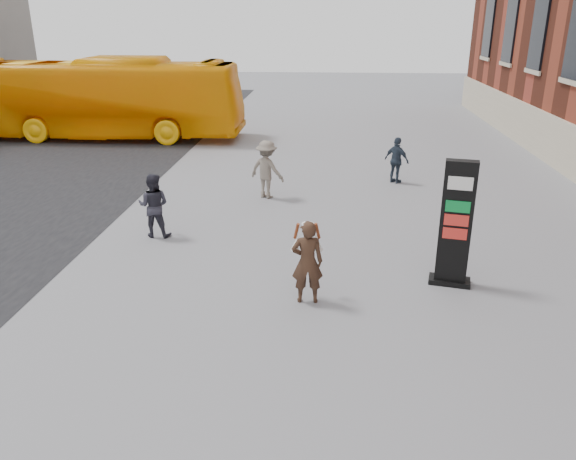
# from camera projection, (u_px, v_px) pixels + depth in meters

# --- Properties ---
(ground) EXTENTS (100.00, 100.00, 0.00)m
(ground) POSITION_uv_depth(u_px,v_px,m) (276.00, 318.00, 10.62)
(ground) COLOR #9E9EA3
(info_pylon) EXTENTS (0.93, 0.60, 2.69)m
(info_pylon) POSITION_uv_depth(u_px,v_px,m) (456.00, 224.00, 11.53)
(info_pylon) COLOR black
(info_pylon) RESTS_ON ground
(woman) EXTENTS (0.68, 0.63, 1.71)m
(woman) POSITION_uv_depth(u_px,v_px,m) (307.00, 261.00, 10.95)
(woman) COLOR #3B251A
(woman) RESTS_ON ground
(bus) EXTENTS (13.10, 3.11, 3.65)m
(bus) POSITION_uv_depth(u_px,v_px,m) (99.00, 98.00, 25.76)
(bus) COLOR #FFA907
(bus) RESTS_ON road
(pedestrian_a) EXTENTS (0.81, 0.64, 1.66)m
(pedestrian_a) POSITION_uv_depth(u_px,v_px,m) (154.00, 205.00, 14.31)
(pedestrian_a) COLOR #2A2934
(pedestrian_a) RESTS_ON ground
(pedestrian_b) EXTENTS (1.34, 1.14, 1.80)m
(pedestrian_b) POSITION_uv_depth(u_px,v_px,m) (267.00, 170.00, 17.38)
(pedestrian_b) COLOR slate
(pedestrian_b) RESTS_ON ground
(pedestrian_c) EXTENTS (0.95, 0.87, 1.56)m
(pedestrian_c) POSITION_uv_depth(u_px,v_px,m) (397.00, 160.00, 18.99)
(pedestrian_c) COLOR #2A3645
(pedestrian_c) RESTS_ON ground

